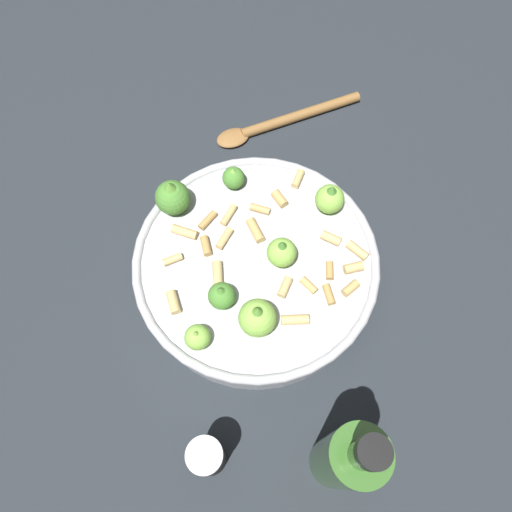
# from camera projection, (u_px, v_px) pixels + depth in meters

# --- Properties ---
(ground_plane) EXTENTS (2.40, 2.40, 0.00)m
(ground_plane) POSITION_uv_depth(u_px,v_px,m) (256.00, 279.00, 0.66)
(ground_plane) COLOR #23282D
(cooking_pan) EXTENTS (0.31, 0.31, 0.12)m
(cooking_pan) POSITION_uv_depth(u_px,v_px,m) (255.00, 267.00, 0.62)
(cooking_pan) COLOR #B7B7BC
(cooking_pan) RESTS_ON ground
(pepper_shaker) EXTENTS (0.04, 0.04, 0.08)m
(pepper_shaker) POSITION_uv_depth(u_px,v_px,m) (208.00, 457.00, 0.52)
(pepper_shaker) COLOR black
(pepper_shaker) RESTS_ON ground
(olive_oil_bottle) EXTENTS (0.06, 0.06, 0.22)m
(olive_oil_bottle) POSITION_uv_depth(u_px,v_px,m) (346.00, 459.00, 0.48)
(olive_oil_bottle) COLOR #336023
(olive_oil_bottle) RESTS_ON ground
(wooden_spoon) EXTENTS (0.11, 0.24, 0.02)m
(wooden_spoon) POSITION_uv_depth(u_px,v_px,m) (281.00, 122.00, 0.76)
(wooden_spoon) COLOR olive
(wooden_spoon) RESTS_ON ground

